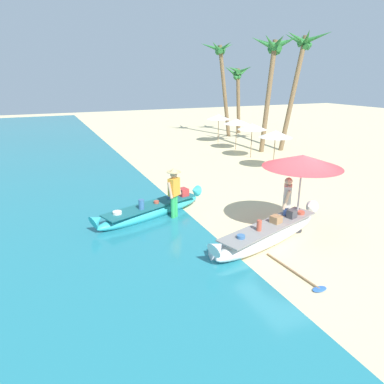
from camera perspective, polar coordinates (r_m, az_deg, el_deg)
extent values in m
plane|color=beige|center=(10.85, 16.10, -6.23)|extent=(80.00, 80.00, 0.00)
ellipsoid|color=white|center=(9.81, 12.49, -6.86)|extent=(4.16, 1.93, 0.55)
cone|color=white|center=(11.29, 18.69, -2.24)|extent=(0.51, 0.52, 0.48)
cone|color=white|center=(8.25, 4.21, -8.99)|extent=(0.51, 0.52, 0.48)
cube|color=gray|center=(9.70, 12.60, -5.40)|extent=(3.53, 1.74, 0.04)
cylinder|color=#386699|center=(8.81, 7.98, -7.28)|extent=(0.21, 0.21, 0.10)
cylinder|color=#B74C38|center=(9.25, 10.90, -5.43)|extent=(0.13, 0.13, 0.31)
cube|color=#9E754C|center=(9.85, 13.55, -4.40)|extent=(0.33, 0.32, 0.22)
cube|color=#424247|center=(10.29, 15.98, -3.49)|extent=(0.29, 0.27, 0.26)
cylinder|color=#B74C38|center=(10.68, 17.27, -3.27)|extent=(0.24, 0.24, 0.10)
ellipsoid|color=#33B2BC|center=(11.37, -6.57, -3.20)|extent=(3.99, 2.02, 0.46)
cone|color=#33B2BC|center=(12.47, 0.47, 0.27)|extent=(0.52, 0.52, 0.48)
cone|color=#33B2BC|center=(10.29, -15.25, -4.44)|extent=(0.52, 0.52, 0.48)
cube|color=#1C6267|center=(11.28, -6.61, -2.11)|extent=(3.39, 1.81, 0.04)
cylinder|color=silver|center=(10.66, -12.10, -3.37)|extent=(0.27, 0.27, 0.10)
cylinder|color=#386699|center=(10.87, -8.25, -2.06)|extent=(0.18, 0.18, 0.33)
cylinder|color=#B74C38|center=(11.35, -5.83, -1.69)|extent=(0.17, 0.17, 0.10)
cylinder|color=#386699|center=(11.77, -3.44, -0.88)|extent=(0.27, 0.27, 0.10)
cube|color=#B73333|center=(11.98, -1.45, -0.06)|extent=(0.36, 0.37, 0.28)
cylinder|color=green|center=(11.17, -2.70, -2.47)|extent=(0.14, 0.14, 0.83)
cylinder|color=green|center=(11.06, -3.12, -2.69)|extent=(0.14, 0.14, 0.83)
cube|color=gold|center=(10.89, -2.97, 0.84)|extent=(0.42, 0.38, 0.56)
cylinder|color=tan|center=(11.07, -2.19, 0.88)|extent=(0.18, 0.21, 0.51)
cylinder|color=tan|center=(10.71, -3.59, 0.26)|extent=(0.18, 0.21, 0.51)
sphere|color=tan|center=(10.77, -3.01, 2.88)|extent=(0.22, 0.22, 0.22)
cylinder|color=tan|center=(10.75, -3.01, 3.29)|extent=(0.44, 0.44, 0.02)
cone|color=tan|center=(10.73, -3.02, 3.65)|extent=(0.26, 0.26, 0.12)
cylinder|color=#3D5BA8|center=(10.53, 14.96, -4.46)|extent=(0.14, 0.14, 0.82)
cylinder|color=#3D5BA8|center=(10.66, 14.98, -4.17)|extent=(0.14, 0.14, 0.82)
cube|color=silver|center=(10.34, 15.29, -0.61)|extent=(0.40, 0.42, 0.63)
cylinder|color=beige|center=(10.14, 15.13, -1.27)|extent=(0.22, 0.20, 0.57)
cylinder|color=beige|center=(10.58, 15.19, -0.46)|extent=(0.22, 0.20, 0.57)
sphere|color=beige|center=(10.22, 15.49, 1.69)|extent=(0.22, 0.22, 0.22)
cylinder|color=#B7B7BC|center=(10.52, 17.07, -0.40)|extent=(0.05, 0.05, 2.29)
cone|color=red|center=(10.26, 17.58, 4.84)|extent=(2.23, 2.23, 0.36)
cylinder|color=#333338|center=(10.91, 16.53, -5.96)|extent=(0.36, 0.36, 0.06)
cylinder|color=#8E6B47|center=(17.60, 13.28, 6.62)|extent=(0.04, 0.04, 1.90)
cone|color=silver|center=(17.46, 13.47, 9.19)|extent=(1.60, 1.60, 0.32)
cylinder|color=#8E6B47|center=(19.98, 9.66, 8.20)|extent=(0.04, 0.04, 1.90)
cone|color=silver|center=(19.85, 9.79, 10.47)|extent=(1.60, 1.60, 0.32)
cylinder|color=#8E6B47|center=(22.14, 7.22, 9.29)|extent=(0.04, 0.04, 1.90)
cone|color=silver|center=(22.03, 7.30, 11.35)|extent=(1.60, 1.60, 0.32)
cylinder|color=#8E6B47|center=(24.57, 4.32, 10.27)|extent=(0.04, 0.04, 1.90)
cone|color=silver|center=(24.47, 4.36, 12.12)|extent=(1.60, 1.60, 0.32)
cylinder|color=brown|center=(22.62, 16.11, 14.95)|extent=(1.41, 0.28, 6.67)
cone|color=#287033|center=(23.35, 19.06, 22.59)|extent=(1.82, 0.49, 0.83)
cone|color=#287033|center=(23.47, 17.76, 22.42)|extent=(1.05, 1.53, 1.09)
cone|color=#287033|center=(23.15, 16.79, 22.57)|extent=(1.29, 1.55, 1.11)
cone|color=#287033|center=(22.68, 17.03, 22.80)|extent=(1.95, 0.54, 0.99)
cone|color=#287033|center=(22.52, 18.21, 22.64)|extent=(1.38, 1.83, 1.09)
cone|color=#287033|center=(22.87, 19.41, 22.61)|extent=(1.28, 1.93, 0.91)
cylinder|color=brown|center=(28.74, 7.56, 14.41)|extent=(0.59, 0.28, 4.98)
cone|color=#287033|center=(28.85, 8.25, 18.78)|extent=(1.60, 0.45, 1.16)
cone|color=#287033|center=(29.01, 7.34, 19.16)|extent=(0.91, 1.60, 0.71)
cone|color=#287033|center=(28.65, 6.62, 18.84)|extent=(1.35, 1.17, 1.14)
cone|color=#287033|center=(28.14, 6.95, 19.20)|extent=(1.84, 1.29, 0.72)
cone|color=#287033|center=(28.32, 8.28, 19.04)|extent=(0.98, 1.72, 0.87)
cylinder|color=brown|center=(21.65, 12.30, 14.73)|extent=(0.75, 0.28, 6.35)
cone|color=#287033|center=(22.15, 14.32, 22.56)|extent=(1.72, 0.61, 0.77)
cone|color=#287033|center=(22.26, 13.59, 22.50)|extent=(1.40, 1.40, 0.87)
cone|color=#287033|center=(22.21, 12.42, 22.54)|extent=(0.59, 1.94, 0.94)
cone|color=#287033|center=(21.76, 11.98, 22.52)|extent=(1.78, 1.18, 1.08)
cone|color=#287033|center=(21.37, 12.82, 22.51)|extent=(1.73, 1.20, 1.12)
cone|color=#287033|center=(21.43, 13.88, 22.58)|extent=(0.73, 1.60, 0.95)
cone|color=#287033|center=(21.67, 14.75, 22.39)|extent=(1.33, 1.68, 1.04)
cylinder|color=brown|center=(26.97, 5.33, 15.85)|extent=(1.23, 0.28, 6.52)
cone|color=#287033|center=(26.99, 5.34, 22.46)|extent=(1.48, 0.45, 0.79)
cone|color=#287033|center=(27.30, 4.41, 22.38)|extent=(0.98, 1.91, 0.89)
cone|color=#287033|center=(26.82, 3.43, 22.48)|extent=(1.75, 1.25, 0.88)
cone|color=#287033|center=(26.39, 4.11, 22.42)|extent=(1.51, 1.21, 1.01)
cone|color=#287033|center=(26.46, 5.22, 22.43)|extent=(0.68, 1.61, 0.95)
cube|color=silver|center=(8.84, 4.17, -10.08)|extent=(0.47, 0.40, 0.36)
cylinder|color=#8E6B47|center=(8.78, 15.87, -12.12)|extent=(0.15, 1.76, 0.05)
ellipsoid|color=#2D60B7|center=(8.27, 20.09, -14.64)|extent=(0.37, 0.22, 0.03)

